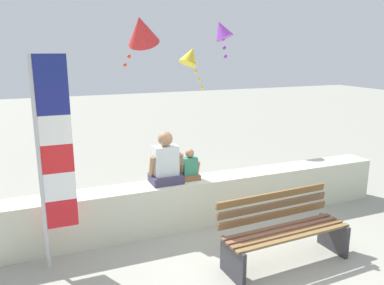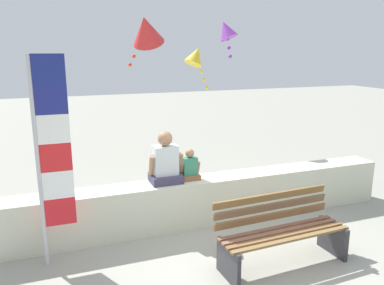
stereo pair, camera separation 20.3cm
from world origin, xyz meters
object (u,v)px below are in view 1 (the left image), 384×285
(park_bench, at_px, (283,231))
(flag_banner, at_px, (51,153))
(kite_purple, at_px, (222,30))
(person_adult, at_px, (166,163))
(person_child, at_px, (190,168))
(kite_red, at_px, (141,30))
(kite_yellow, at_px, (190,56))

(park_bench, distance_m, flag_banner, 3.09)
(kite_purple, bearing_deg, person_adult, -132.87)
(park_bench, bearing_deg, person_adult, 125.67)
(kite_purple, bearing_deg, flag_banner, -143.62)
(person_child, bearing_deg, kite_red, 88.67)
(kite_purple, bearing_deg, person_child, -126.62)
(park_bench, xyz_separation_m, kite_yellow, (0.65, 4.80, 2.14))
(kite_yellow, relative_size, kite_red, 0.88)
(flag_banner, relative_size, kite_red, 2.27)
(park_bench, height_order, kite_purple, kite_purple)
(person_child, relative_size, kite_yellow, 0.48)
(person_child, xyz_separation_m, flag_banner, (-2.02, -0.53, 0.58))
(park_bench, bearing_deg, kite_yellow, 82.31)
(flag_banner, distance_m, kite_red, 4.30)
(kite_yellow, bearing_deg, kite_red, -162.08)
(park_bench, bearing_deg, kite_red, 98.16)
(person_adult, bearing_deg, kite_red, 80.94)
(person_child, bearing_deg, park_bench, -65.32)
(person_adult, xyz_separation_m, kite_yellow, (1.74, 3.29, 1.51))
(flag_banner, bearing_deg, kite_red, 58.52)
(flag_banner, distance_m, kite_yellow, 5.20)
(kite_yellow, xyz_separation_m, kite_red, (-1.28, -0.41, 0.55))
(person_child, bearing_deg, kite_yellow, 67.74)
(park_bench, height_order, flag_banner, flag_banner)
(kite_red, bearing_deg, kite_purple, -26.89)
(kite_purple, bearing_deg, kite_red, 153.11)
(kite_yellow, distance_m, kite_red, 1.45)
(person_child, bearing_deg, flag_banner, -165.27)
(person_child, bearing_deg, person_adult, -179.94)
(person_child, height_order, kite_purple, kite_purple)
(flag_banner, xyz_separation_m, kite_purple, (3.59, 2.64, 1.59))
(person_adult, relative_size, person_child, 1.62)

